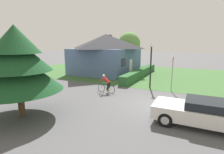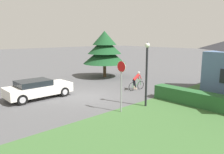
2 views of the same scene
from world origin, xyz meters
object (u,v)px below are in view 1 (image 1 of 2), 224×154
cyclist (106,84)px  stop_sign (173,67)px  conifer_tall_near (17,63)px  sedan_left_lane (203,112)px  street_lamp (151,60)px  cottage_house (106,53)px  deciduous_tree_right (129,44)px

cyclist → stop_sign: 5.67m
stop_sign → conifer_tall_near: conifer_tall_near is taller
sedan_left_lane → stop_sign: bearing=-69.4°
street_lamp → cottage_house: bearing=52.9°
cyclist → sedan_left_lane: bearing=161.2°
sedan_left_lane → deciduous_tree_right: bearing=-59.9°
stop_sign → deciduous_tree_right: (13.10, 8.79, 1.88)m
cyclist → conifer_tall_near: conifer_tall_near is taller
cottage_house → conifer_tall_near: bearing=-168.6°
street_lamp → deciduous_tree_right: deciduous_tree_right is taller
cottage_house → cyclist: bearing=-151.0°
deciduous_tree_right → sedan_left_lane: bearing=-150.0°
street_lamp → conifer_tall_near: conifer_tall_near is taller
cottage_house → sedan_left_lane: (-12.06, -11.72, -2.01)m
cottage_house → deciduous_tree_right: 7.20m
stop_sign → street_lamp: size_ratio=0.74×
sedan_left_lane → cyclist: 7.61m
stop_sign → cyclist: bearing=-58.9°
cottage_house → sedan_left_lane: 16.94m
cyclist → deciduous_tree_right: size_ratio=0.28×
street_lamp → deciduous_tree_right: size_ratio=0.68×
sedan_left_lane → conifer_tall_near: (-3.07, 8.89, 2.25)m
stop_sign → deciduous_tree_right: bearing=-146.8°
cyclist → stop_sign: size_ratio=0.56×
stop_sign → cottage_house: bearing=-123.2°
cyclist → deciduous_tree_right: (16.00, 4.11, 3.20)m
cyclist → street_lamp: bearing=-125.6°
deciduous_tree_right → cottage_house: bearing=174.5°
deciduous_tree_right → conifer_tall_near: bearing=-174.5°
sedan_left_lane → conifer_tall_near: conifer_tall_near is taller
sedan_left_lane → deciduous_tree_right: (19.13, 11.04, 3.23)m
stop_sign → sedan_left_lane: bearing=19.8°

